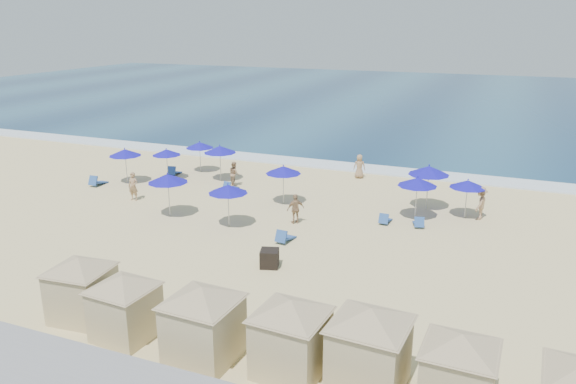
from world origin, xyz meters
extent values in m
plane|color=beige|center=(0.00, 0.00, 0.00)|extent=(160.00, 160.00, 0.00)
cube|color=navy|center=(0.00, 55.00, 0.03)|extent=(160.00, 80.00, 0.06)
cube|color=white|center=(0.00, 15.50, 0.04)|extent=(160.00, 2.50, 0.08)
cube|color=gray|center=(0.00, -13.00, 0.55)|extent=(160.00, 2.20, 1.10)
cube|color=black|center=(1.67, -2.58, 0.39)|extent=(0.99, 0.99, 0.79)
cube|color=#C6B487|center=(-2.77, -9.19, 0.95)|extent=(2.07, 2.07, 1.91)
cube|color=tan|center=(-2.77, -9.19, 1.91)|extent=(2.17, 2.17, 0.08)
pyramid|color=tan|center=(-2.77, -9.19, 2.38)|extent=(4.16, 4.16, 0.48)
cube|color=#C6B487|center=(-0.51, -9.66, 0.92)|extent=(1.97, 1.97, 1.84)
cube|color=tan|center=(-0.51, -9.66, 1.84)|extent=(2.07, 2.07, 0.07)
pyramid|color=tan|center=(-0.51, -9.66, 2.30)|extent=(4.03, 4.03, 0.46)
cube|color=#C6B487|center=(2.62, -9.77, 1.02)|extent=(2.13, 2.13, 2.03)
cube|color=tan|center=(2.62, -9.77, 2.03)|extent=(2.23, 2.23, 0.08)
pyramid|color=tan|center=(2.62, -9.77, 2.54)|extent=(4.45, 4.45, 0.51)
cube|color=#C6B487|center=(5.45, -9.37, 0.99)|extent=(2.11, 2.11, 1.98)
cube|color=tan|center=(5.45, -9.37, 1.98)|extent=(2.21, 2.21, 0.08)
pyramid|color=tan|center=(5.45, -9.37, 2.47)|extent=(4.32, 4.32, 0.49)
cube|color=#C6B487|center=(7.83, -9.14, 1.03)|extent=(2.19, 2.19, 2.07)
cube|color=tan|center=(7.83, -9.14, 2.07)|extent=(2.30, 2.30, 0.08)
pyramid|color=tan|center=(7.83, -9.14, 2.58)|extent=(4.52, 4.52, 0.52)
cube|color=#C6B487|center=(10.35, -9.18, 0.94)|extent=(1.94, 1.94, 1.88)
cube|color=tan|center=(10.35, -9.18, 1.88)|extent=(2.03, 2.03, 0.08)
pyramid|color=tan|center=(10.35, -9.18, 2.35)|extent=(4.12, 4.12, 0.47)
cylinder|color=#A5A8AD|center=(-10.53, 7.70, 0.87)|extent=(0.05, 0.05, 1.74)
cone|color=#140FA9|center=(-10.53, 7.70, 1.90)|extent=(1.92, 1.92, 0.41)
sphere|color=#140FA9|center=(-10.53, 7.70, 2.15)|extent=(0.07, 0.07, 0.07)
cylinder|color=#A5A8AD|center=(-12.55, 5.93, 0.95)|extent=(0.05, 0.05, 1.91)
cone|color=#140FA9|center=(-12.55, 5.93, 2.08)|extent=(2.11, 2.11, 0.45)
sphere|color=#140FA9|center=(-12.55, 5.93, 2.36)|extent=(0.08, 0.08, 0.08)
cylinder|color=#A5A8AD|center=(-9.52, 10.31, 0.89)|extent=(0.05, 0.05, 1.78)
cone|color=#140FA9|center=(-9.52, 10.31, 1.95)|extent=(1.97, 1.97, 0.42)
sphere|color=#140FA9|center=(-9.52, 10.31, 2.21)|extent=(0.08, 0.08, 0.08)
cylinder|color=#A5A8AD|center=(-6.19, 1.43, 0.99)|extent=(0.05, 0.05, 1.99)
cone|color=#140FA9|center=(-6.19, 1.43, 2.17)|extent=(2.20, 2.20, 0.47)
sphere|color=#140FA9|center=(-6.19, 1.43, 2.46)|extent=(0.08, 0.08, 0.08)
cylinder|color=#A5A8AD|center=(-7.08, 8.86, 0.98)|extent=(0.05, 0.05, 1.97)
cone|color=#140FA9|center=(-7.08, 8.86, 2.15)|extent=(2.17, 2.17, 0.47)
sphere|color=#140FA9|center=(-7.08, 8.86, 2.43)|extent=(0.08, 0.08, 0.08)
cylinder|color=#A5A8AD|center=(-2.38, 1.23, 0.94)|extent=(0.05, 0.05, 1.88)
cone|color=#140FA9|center=(-2.38, 1.23, 2.05)|extent=(2.08, 2.08, 0.45)
sphere|color=#140FA9|center=(-2.38, 1.23, 2.33)|extent=(0.08, 0.08, 0.08)
cylinder|color=#A5A8AD|center=(-1.20, 5.83, 0.95)|extent=(0.05, 0.05, 1.89)
cone|color=#140FA9|center=(-1.20, 5.83, 2.07)|extent=(2.09, 2.09, 0.45)
sphere|color=#140FA9|center=(-1.20, 5.83, 2.34)|extent=(0.08, 0.08, 0.08)
cylinder|color=#A5A8AD|center=(6.49, 6.15, 0.96)|extent=(0.05, 0.05, 1.93)
cone|color=#140FA9|center=(6.49, 6.15, 2.11)|extent=(2.13, 2.13, 0.46)
sphere|color=#140FA9|center=(6.49, 6.15, 2.39)|extent=(0.08, 0.08, 0.08)
cylinder|color=#A5A8AD|center=(6.78, 8.06, 1.05)|extent=(0.06, 0.06, 2.10)
cone|color=#140FA9|center=(6.78, 8.06, 2.30)|extent=(2.33, 2.33, 0.50)
sphere|color=#140FA9|center=(6.78, 8.06, 2.60)|extent=(0.09, 0.09, 0.09)
cylinder|color=#A5A8AD|center=(8.99, 7.36, 0.88)|extent=(0.05, 0.05, 1.77)
cone|color=#140FA9|center=(8.99, 7.36, 1.93)|extent=(1.96, 1.96, 0.42)
sphere|color=#140FA9|center=(8.99, 7.36, 2.19)|extent=(0.07, 0.07, 0.07)
cube|color=#2A519A|center=(-14.01, 4.85, 0.17)|extent=(0.64, 1.30, 0.35)
cube|color=#2A519A|center=(-14.00, 4.31, 0.43)|extent=(0.61, 0.37, 0.62)
cube|color=#2A519A|center=(-10.79, 8.91, 0.17)|extent=(0.78, 1.33, 0.34)
cube|color=#2A519A|center=(-10.71, 8.40, 0.42)|extent=(0.63, 0.43, 0.61)
cube|color=#2A519A|center=(-5.40, 7.17, 0.15)|extent=(0.68, 1.17, 0.30)
cube|color=#2A519A|center=(-5.46, 6.71, 0.37)|extent=(0.56, 0.38, 0.54)
cube|color=#2A519A|center=(1.18, 0.50, 0.16)|extent=(0.70, 1.26, 0.33)
cube|color=#2A519A|center=(1.13, -0.01, 0.41)|extent=(0.60, 0.39, 0.59)
cube|color=#2A519A|center=(5.13, 4.95, 0.15)|extent=(0.55, 1.10, 0.30)
cube|color=#2A519A|center=(5.12, 4.50, 0.36)|extent=(0.52, 0.31, 0.53)
cube|color=#2A519A|center=(6.84, 5.12, 0.15)|extent=(0.78, 1.18, 0.30)
cube|color=#2A519A|center=(6.96, 4.68, 0.36)|extent=(0.57, 0.42, 0.52)
imported|color=#A27D5A|center=(-9.80, 3.02, 0.87)|extent=(0.66, 0.45, 1.73)
imported|color=#A27D5A|center=(-5.63, 8.08, 0.81)|extent=(0.99, 0.99, 1.61)
imported|color=#A27D5A|center=(0.70, 2.98, 0.81)|extent=(0.97, 0.94, 1.63)
imported|color=#A27D5A|center=(9.73, 7.43, 0.91)|extent=(0.88, 1.28, 1.82)
imported|color=#A27D5A|center=(1.43, 13.00, 0.83)|extent=(0.93, 0.75, 1.65)
camera|label=1|loc=(11.07, -23.25, 10.44)|focal=35.00mm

